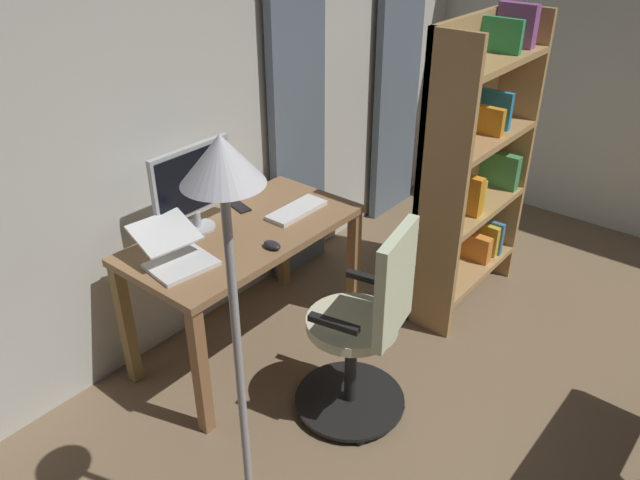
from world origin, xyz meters
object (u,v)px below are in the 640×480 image
bookshelf (470,170)px  cell_phone_face_up (240,207)px  office_chair (365,333)px  computer_monitor (193,184)px  computer_keyboard (297,210)px  computer_mouse (272,245)px  desk (245,248)px  laptop (175,253)px  floor_lamp (231,266)px

bookshelf → cell_phone_face_up: bearing=-39.1°
office_chair → bookshelf: (-1.24, -0.14, 0.38)m
office_chair → computer_monitor: computer_monitor is taller
computer_monitor → bookshelf: 1.62m
computer_keyboard → computer_mouse: size_ratio=3.66×
cell_phone_face_up → bookshelf: (-1.06, 0.86, 0.11)m
office_chair → desk: bearing=77.0°
computer_monitor → laptop: bearing=32.0°
computer_keyboard → laptop: 0.77m
computer_monitor → computer_mouse: size_ratio=4.96×
computer_keyboard → bookshelf: size_ratio=0.21×
desk → office_chair: office_chair is taller
desk → cell_phone_face_up: cell_phone_face_up is taller
computer_keyboard → cell_phone_face_up: 0.32m
laptop → bookshelf: bearing=165.5°
computer_monitor → cell_phone_face_up: computer_monitor is taller
laptop → floor_lamp: (0.45, 0.89, 0.50)m
computer_monitor → floor_lamp: (0.74, 1.08, 0.30)m
computer_mouse → floor_lamp: bearing=37.1°
computer_monitor → cell_phone_face_up: (-0.30, 0.00, -0.25)m
laptop → bookshelf: bookshelf is taller
computer_monitor → floor_lamp: 1.34m
bookshelf → computer_keyboard: bearing=-32.8°
bookshelf → office_chair: bearing=6.5°
computer_mouse → desk: bearing=-99.5°
laptop → floor_lamp: bearing=71.2°
computer_monitor → cell_phone_face_up: 0.39m
laptop → cell_phone_face_up: 0.63m
cell_phone_face_up → floor_lamp: (1.05, 1.07, 0.55)m
desk → bookshelf: bearing=151.8°
computer_keyboard → computer_mouse: (0.37, 0.16, 0.01)m
desk → computer_mouse: bearing=80.5°
computer_monitor → computer_keyboard: 0.59m
office_chair → cell_phone_face_up: (-0.19, -1.00, 0.27)m
office_chair → computer_mouse: size_ratio=10.65×
bookshelf → desk: bearing=-28.2°
floor_lamp → laptop: bearing=-116.6°
computer_mouse → floor_lamp: (0.84, 0.63, 0.54)m
computer_monitor → computer_keyboard: size_ratio=1.36×
computer_monitor → floor_lamp: bearing=55.4°
computer_keyboard → office_chair: bearing=64.3°
computer_mouse → computer_monitor: bearing=-78.5°
floor_lamp → desk: bearing=-135.1°
computer_keyboard → floor_lamp: size_ratio=0.21×
office_chair → computer_keyboard: office_chair is taller
desk → office_chair: (0.02, 0.80, -0.16)m
cell_phone_face_up → computer_mouse: bearing=78.7°
computer_mouse → office_chair: bearing=92.4°
computer_mouse → bookshelf: bookshelf is taller
computer_keyboard → laptop: laptop is taller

